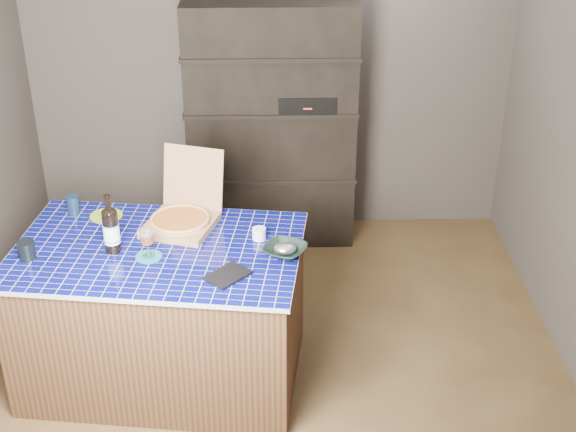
{
  "coord_description": "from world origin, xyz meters",
  "views": [
    {
      "loc": [
        0.0,
        -3.85,
        3.08
      ],
      "look_at": [
        0.09,
        0.0,
        0.99
      ],
      "focal_mm": 50.0,
      "sensor_mm": 36.0,
      "label": 1
    }
  ],
  "objects_px": {
    "kitchen_island": "(163,313)",
    "bowl": "(285,250)",
    "dvd_case": "(228,275)",
    "wine_glass": "(147,238)",
    "pizza_box": "(182,217)",
    "mead_bottle": "(111,229)"
  },
  "relations": [
    {
      "from": "kitchen_island",
      "to": "dvd_case",
      "type": "relative_size",
      "value": 7.8
    },
    {
      "from": "mead_bottle",
      "to": "pizza_box",
      "type": "bearing_deg",
      "value": 37.54
    },
    {
      "from": "dvd_case",
      "to": "pizza_box",
      "type": "bearing_deg",
      "value": 161.09
    },
    {
      "from": "wine_glass",
      "to": "dvd_case",
      "type": "height_order",
      "value": "wine_glass"
    },
    {
      "from": "kitchen_island",
      "to": "bowl",
      "type": "bearing_deg",
      "value": 0.4
    },
    {
      "from": "pizza_box",
      "to": "wine_glass",
      "type": "height_order",
      "value": "pizza_box"
    },
    {
      "from": "kitchen_island",
      "to": "mead_bottle",
      "type": "relative_size",
      "value": 4.95
    },
    {
      "from": "kitchen_island",
      "to": "dvd_case",
      "type": "distance_m",
      "value": 0.66
    },
    {
      "from": "wine_glass",
      "to": "pizza_box",
      "type": "bearing_deg",
      "value": 66.46
    },
    {
      "from": "mead_bottle",
      "to": "wine_glass",
      "type": "bearing_deg",
      "value": -19.36
    },
    {
      "from": "pizza_box",
      "to": "dvd_case",
      "type": "height_order",
      "value": "pizza_box"
    },
    {
      "from": "pizza_box",
      "to": "bowl",
      "type": "relative_size",
      "value": 2.41
    },
    {
      "from": "kitchen_island",
      "to": "wine_glass",
      "type": "height_order",
      "value": "wine_glass"
    },
    {
      "from": "kitchen_island",
      "to": "pizza_box",
      "type": "distance_m",
      "value": 0.55
    },
    {
      "from": "mead_bottle",
      "to": "wine_glass",
      "type": "height_order",
      "value": "mead_bottle"
    },
    {
      "from": "mead_bottle",
      "to": "kitchen_island",
      "type": "bearing_deg",
      "value": 5.47
    },
    {
      "from": "bowl",
      "to": "mead_bottle",
      "type": "bearing_deg",
      "value": 176.1
    },
    {
      "from": "mead_bottle",
      "to": "bowl",
      "type": "bearing_deg",
      "value": -3.9
    },
    {
      "from": "mead_bottle",
      "to": "bowl",
      "type": "relative_size",
      "value": 1.53
    },
    {
      "from": "kitchen_island",
      "to": "bowl",
      "type": "xyz_separation_m",
      "value": [
        0.69,
        -0.09,
        0.45
      ]
    },
    {
      "from": "mead_bottle",
      "to": "bowl",
      "type": "height_order",
      "value": "mead_bottle"
    },
    {
      "from": "wine_glass",
      "to": "kitchen_island",
      "type": "bearing_deg",
      "value": 71.54
    }
  ]
}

